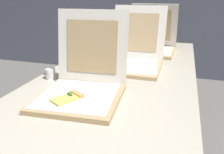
% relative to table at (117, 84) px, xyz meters
% --- Properties ---
extents(table, '(0.90, 2.23, 0.72)m').
position_rel_table_xyz_m(table, '(0.00, 0.00, 0.00)').
color(table, '#BCB29E').
rests_on(table, ground).
extents(pizza_box_front, '(0.41, 0.46, 0.39)m').
position_rel_table_xyz_m(pizza_box_front, '(-0.09, -0.31, 0.10)').
color(pizza_box_front, tan).
rests_on(pizza_box_front, table).
extents(pizza_box_middle, '(0.38, 0.48, 0.38)m').
position_rel_table_xyz_m(pizza_box_middle, '(0.05, 0.23, 0.10)').
color(pizza_box_middle, tan).
rests_on(pizza_box_middle, table).
extents(pizza_box_back, '(0.39, 0.39, 0.38)m').
position_rel_table_xyz_m(pizza_box_back, '(0.11, 0.67, 0.10)').
color(pizza_box_back, tan).
rests_on(pizza_box_back, table).
extents(cup_white_far, '(0.06, 0.06, 0.06)m').
position_rel_table_xyz_m(cup_white_far, '(-0.25, 0.37, 0.07)').
color(cup_white_far, white).
rests_on(cup_white_far, table).
extents(cup_white_near_center, '(0.06, 0.06, 0.06)m').
position_rel_table_xyz_m(cup_white_near_center, '(-0.36, -0.14, 0.07)').
color(cup_white_near_center, white).
rests_on(cup_white_near_center, table).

